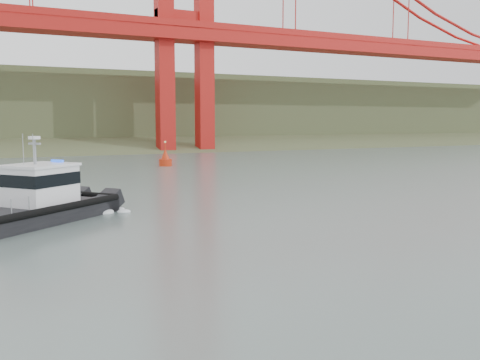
# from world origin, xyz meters

# --- Properties ---
(ground) EXTENTS (400.00, 400.00, 0.00)m
(ground) POSITION_xyz_m (0.00, 0.00, 0.00)
(ground) COLOR slate
(ground) RESTS_ON ground
(headlands) EXTENTS (500.00, 105.36, 27.12)m
(headlands) POSITION_xyz_m (0.00, 125.50, 7.05)
(headlands) COLOR #43502E
(headlands) RESTS_ON ground
(patrol_boat) EXTENTS (10.80, 9.78, 5.21)m
(patrol_boat) POSITION_xyz_m (-11.03, 10.67, 1.30)
(patrol_boat) COLOR black
(patrol_boat) RESTS_ON ground
(nav_buoy) EXTENTS (1.68, 1.68, 3.50)m
(nav_buoy) POSITION_xyz_m (8.15, 45.19, 0.92)
(nav_buoy) COLOR red
(nav_buoy) RESTS_ON ground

